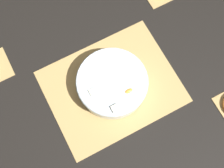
% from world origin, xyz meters
% --- Properties ---
extents(ground_plane, '(6.00, 6.00, 0.00)m').
position_xyz_m(ground_plane, '(0.00, 0.00, 0.00)').
color(ground_plane, black).
extents(bamboo_mat_center, '(0.44, 0.35, 0.01)m').
position_xyz_m(bamboo_mat_center, '(0.00, 0.00, 0.00)').
color(bamboo_mat_center, tan).
rests_on(bamboo_mat_center, ground_plane).
extents(fruit_salad_bowl, '(0.24, 0.24, 0.07)m').
position_xyz_m(fruit_salad_bowl, '(0.00, -0.00, 0.04)').
color(fruit_salad_bowl, silver).
rests_on(fruit_salad_bowl, bamboo_mat_center).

